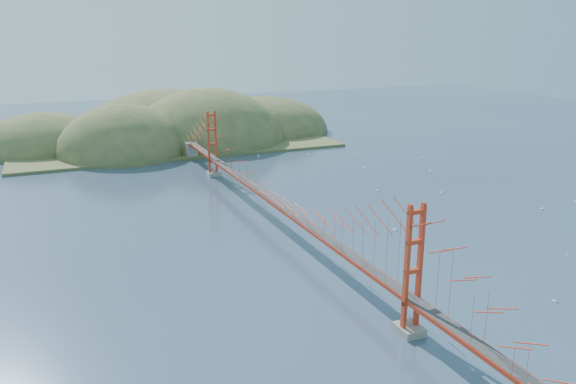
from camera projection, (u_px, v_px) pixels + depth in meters
name	position (u px, v px, depth m)	size (l,w,h in m)	color
ground	(277.00, 226.00, 74.87)	(320.00, 320.00, 0.00)	#2C3F59
bridge	(276.00, 175.00, 73.10)	(2.20, 94.40, 12.00)	gray
far_headlands	(178.00, 139.00, 136.12)	(84.00, 58.00, 25.00)	olive
sailboat_4	(430.00, 170.00, 104.40)	(0.64, 0.64, 0.72)	white
sailboat_1	(377.00, 190.00, 91.52)	(0.59, 0.63, 0.70)	white
sailboat_8	(422.00, 158.00, 115.02)	(0.65, 0.63, 0.73)	white
sailboat_2	(542.00, 208.00, 82.05)	(0.56, 0.45, 0.66)	white
sailboat_14	(441.00, 192.00, 90.38)	(0.60, 0.60, 0.65)	white
sailboat_16	(357.00, 183.00, 95.97)	(0.52, 0.52, 0.58)	white
sailboat_6	(567.00, 254.00, 65.16)	(0.53, 0.53, 0.56)	white
sailboat_11	(575.00, 201.00, 85.45)	(0.53, 0.53, 0.60)	white
sailboat_0	(395.00, 229.00, 73.40)	(0.48, 0.59, 0.69)	white
sailboat_17	(354.00, 154.00, 118.34)	(0.52, 0.43, 0.61)	white
sailboat_12	(259.00, 156.00, 116.93)	(0.57, 0.46, 0.68)	white
sailboat_7	(308.00, 154.00, 118.46)	(0.61, 0.61, 0.68)	white
sailboat_15	(365.00, 167.00, 106.99)	(0.50, 0.60, 0.69)	white
sailboat_10	(554.00, 300.00, 54.00)	(0.48, 0.53, 0.60)	white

